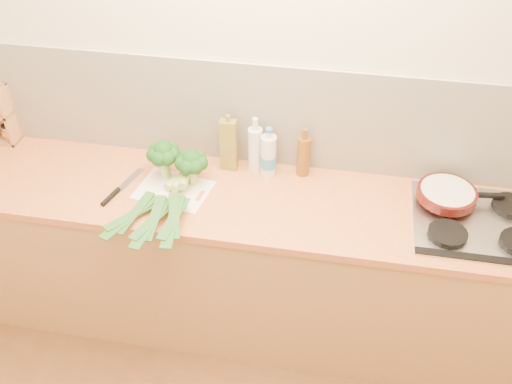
% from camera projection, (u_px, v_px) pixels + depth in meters
% --- Properties ---
extents(room_shell, '(3.50, 3.50, 3.50)m').
position_uv_depth(room_shell, '(265.00, 116.00, 2.73)').
color(room_shell, beige).
rests_on(room_shell, ground).
extents(counter, '(3.20, 0.62, 0.90)m').
position_uv_depth(counter, '(255.00, 263.00, 2.97)').
color(counter, '#A57044').
rests_on(counter, ground).
extents(gas_hob, '(0.58, 0.50, 0.04)m').
position_uv_depth(gas_hob, '(480.00, 222.00, 2.53)').
color(gas_hob, silver).
rests_on(gas_hob, counter).
extents(chopping_board, '(0.38, 0.30, 0.01)m').
position_uv_depth(chopping_board, '(174.00, 190.00, 2.72)').
color(chopping_board, white).
rests_on(chopping_board, counter).
extents(broccoli_left, '(0.16, 0.16, 0.21)m').
position_uv_depth(broccoli_left, '(164.00, 154.00, 2.70)').
color(broccoli_left, '#AAB96C').
rests_on(broccoli_left, chopping_board).
extents(broccoli_right, '(0.16, 0.16, 0.19)m').
position_uv_depth(broccoli_right, '(191.00, 162.00, 2.67)').
color(broccoli_right, '#AAB96C').
rests_on(broccoli_right, chopping_board).
extents(leek_front, '(0.32, 0.64, 0.04)m').
position_uv_depth(leek_front, '(167.00, 188.00, 2.69)').
color(leek_front, white).
rests_on(leek_front, chopping_board).
extents(leek_mid, '(0.15, 0.65, 0.04)m').
position_uv_depth(leek_mid, '(173.00, 191.00, 2.64)').
color(leek_mid, white).
rests_on(leek_mid, chopping_board).
extents(leek_back, '(0.13, 0.63, 0.04)m').
position_uv_depth(leek_back, '(182.00, 189.00, 2.62)').
color(leek_back, white).
rests_on(leek_back, chopping_board).
extents(chefs_knife, '(0.11, 0.31, 0.02)m').
position_uv_depth(chefs_knife, '(116.00, 192.00, 2.70)').
color(chefs_knife, silver).
rests_on(chefs_knife, counter).
extents(skillet, '(0.40, 0.27, 0.05)m').
position_uv_depth(skillet, '(447.00, 194.00, 2.61)').
color(skillet, '#45100B').
rests_on(skillet, gas_hob).
extents(oil_tin, '(0.08, 0.05, 0.31)m').
position_uv_depth(oil_tin, '(229.00, 145.00, 2.77)').
color(oil_tin, olive).
rests_on(oil_tin, counter).
extents(glass_bottle, '(0.07, 0.07, 0.30)m').
position_uv_depth(glass_bottle, '(255.00, 149.00, 2.78)').
color(glass_bottle, silver).
rests_on(glass_bottle, counter).
extents(amber_bottle, '(0.06, 0.06, 0.26)m').
position_uv_depth(amber_bottle, '(303.00, 155.00, 2.76)').
color(amber_bottle, brown).
rests_on(amber_bottle, counter).
extents(water_bottle, '(0.08, 0.08, 0.25)m').
position_uv_depth(water_bottle, '(269.00, 157.00, 2.76)').
color(water_bottle, silver).
rests_on(water_bottle, counter).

